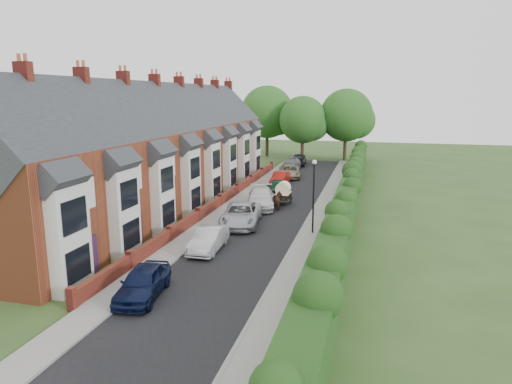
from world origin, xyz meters
TOP-DOWN VIEW (x-y plane):
  - ground at (0.00, 0.00)m, footprint 140.00×140.00m
  - road at (-0.50, 11.00)m, footprint 6.00×58.00m
  - pavement_hedge_side at (3.60, 11.00)m, footprint 2.20×58.00m
  - pavement_house_side at (-4.35, 11.00)m, footprint 1.70×58.00m
  - kerb_hedge_side at (2.55, 11.00)m, footprint 0.18×58.00m
  - kerb_house_side at (-3.55, 11.00)m, footprint 0.18×58.00m
  - hedge at (5.40, 11.00)m, footprint 2.10×58.00m
  - terrace_row at (-10.87, 9.98)m, footprint 9.05×40.50m
  - garden_wall_row at (-5.35, 10.00)m, footprint 0.35×40.35m
  - lamppost at (3.40, 4.00)m, footprint 0.32×0.32m
  - tree_far_left at (-2.65, 40.08)m, footprint 7.14×6.80m
  - tree_far_right at (3.39, 42.08)m, footprint 7.98×7.60m
  - tree_far_back at (-8.59, 43.08)m, footprint 8.40×8.00m
  - car_navy at (-3.00, -7.93)m, footprint 2.34×4.55m
  - car_silver_a at (-2.34, -0.91)m, footprint 1.68×4.35m
  - car_silver_b at (-2.00, 5.00)m, footprint 3.45×6.04m
  - car_white at (-1.93, 10.60)m, footprint 3.40×5.90m
  - car_green at (-1.65, 16.20)m, footprint 2.05×4.22m
  - car_red at (-2.34, 20.93)m, footprint 1.54×4.17m
  - car_beige at (-2.19, 25.33)m, footprint 3.35×5.53m
  - car_grey at (-3.00, 31.12)m, footprint 2.06×4.98m
  - car_black at (-2.67, 35.00)m, footprint 2.20×4.78m
  - horse at (-0.27, 10.28)m, footprint 1.27×1.84m
  - horse_cart at (-0.27, 12.09)m, footprint 1.26×2.79m

SIDE VIEW (x-z plane):
  - ground at x=0.00m, z-range 0.00..0.00m
  - road at x=-0.50m, z-range 0.00..0.02m
  - pavement_hedge_side at x=3.60m, z-range 0.00..0.12m
  - pavement_house_side at x=-4.35m, z-range 0.00..0.12m
  - kerb_hedge_side at x=2.55m, z-range 0.00..0.13m
  - kerb_house_side at x=-3.55m, z-range 0.00..0.13m
  - garden_wall_row at x=-5.35m, z-range -0.09..1.01m
  - car_red at x=-2.34m, z-range 0.00..1.36m
  - car_green at x=-1.65m, z-range 0.00..1.39m
  - car_silver_a at x=-2.34m, z-range 0.00..1.41m
  - horse at x=-0.27m, z-range 0.00..1.42m
  - car_beige at x=-2.19m, z-range 0.00..1.43m
  - car_grey at x=-3.00m, z-range 0.00..1.44m
  - car_navy at x=-3.00m, z-range 0.00..1.48m
  - car_silver_b at x=-2.00m, z-range 0.00..1.59m
  - car_black at x=-2.67m, z-range 0.00..1.59m
  - car_white at x=-1.93m, z-range 0.00..1.61m
  - horse_cart at x=-0.27m, z-range 0.14..2.16m
  - hedge at x=5.40m, z-range 0.18..3.03m
  - lamppost at x=3.40m, z-range 0.72..5.88m
  - terrace_row at x=-10.87m, z-range -1.28..10.22m
  - tree_far_left at x=-2.65m, z-range 1.07..10.36m
  - tree_far_right at x=3.39m, z-range 1.16..11.47m
  - tree_far_back at x=-8.59m, z-range 1.21..12.03m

